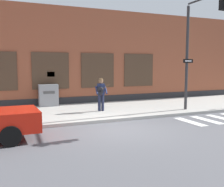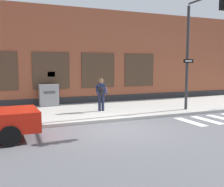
% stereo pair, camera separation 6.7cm
% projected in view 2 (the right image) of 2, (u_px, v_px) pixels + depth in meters
% --- Properties ---
extents(ground_plane, '(160.00, 160.00, 0.00)m').
position_uv_depth(ground_plane, '(119.00, 129.00, 10.29)').
color(ground_plane, '#56565B').
extents(sidewalk, '(28.00, 5.33, 0.14)m').
position_uv_depth(sidewalk, '(89.00, 111.00, 13.95)').
color(sidewalk, '#ADAAA3').
rests_on(sidewalk, ground).
extents(building_backdrop, '(28.00, 4.06, 6.04)m').
position_uv_depth(building_backdrop, '(68.00, 58.00, 17.91)').
color(building_backdrop, brown).
rests_on(building_backdrop, ground).
extents(busker, '(0.72, 0.61, 1.69)m').
position_uv_depth(busker, '(101.00, 93.00, 13.56)').
color(busker, '#1E233D').
rests_on(busker, sidewalk).
extents(traffic_light, '(0.60, 2.83, 5.64)m').
position_uv_depth(traffic_light, '(200.00, 35.00, 12.83)').
color(traffic_light, '#2D2D30').
rests_on(traffic_light, sidewalk).
extents(utility_box, '(1.10, 0.55, 1.27)m').
position_uv_depth(utility_box, '(49.00, 95.00, 15.26)').
color(utility_box, gray).
rests_on(utility_box, sidewalk).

